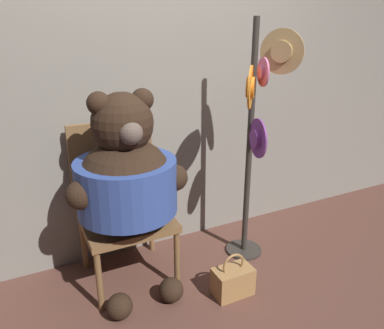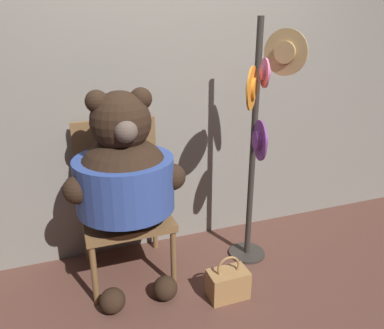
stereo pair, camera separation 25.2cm
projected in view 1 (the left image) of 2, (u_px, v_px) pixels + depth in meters
The scene contains 6 objects.
ground_plane at pixel (200, 289), 2.56m from camera, with size 14.00×14.00×0.00m, color brown.
wall_back at pixel (155, 81), 2.72m from camera, with size 8.00×0.10×2.63m.
chair at pixel (121, 200), 2.59m from camera, with size 0.58×0.56×1.08m.
teddy_bear at pixel (127, 180), 2.34m from camera, with size 0.77×0.68×1.35m.
hat_display_rack at pixel (256, 135), 2.58m from camera, with size 0.39×0.41×1.75m.
handbag_on_ground at pixel (233, 281), 2.49m from camera, with size 0.26×0.16×0.31m.
Camera 1 is at (-0.98, -1.86, 1.70)m, focal length 35.00 mm.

